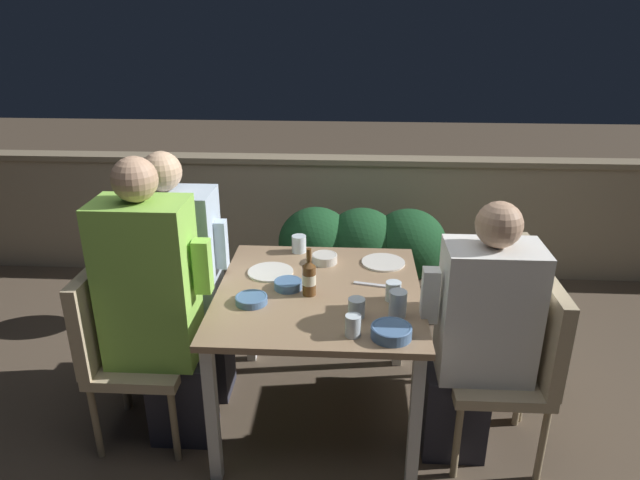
% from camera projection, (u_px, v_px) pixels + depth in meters
% --- Properties ---
extents(ground_plane, '(16.00, 16.00, 0.00)m').
position_uv_depth(ground_plane, '(319.00, 412.00, 2.93)').
color(ground_plane, brown).
extents(parapet_wall, '(9.00, 0.18, 0.91)m').
position_uv_depth(parapet_wall, '(332.00, 215.00, 4.34)').
color(parapet_wall, gray).
rests_on(parapet_wall, ground_plane).
extents(dining_table, '(0.95, 1.02, 0.71)m').
position_uv_depth(dining_table, '(319.00, 305.00, 2.69)').
color(dining_table, '#937556').
rests_on(dining_table, ground_plane).
extents(planter_hedge, '(1.10, 0.47, 0.73)m').
position_uv_depth(planter_hedge, '(362.00, 256.00, 3.78)').
color(planter_hedge, brown).
rests_on(planter_hedge, ground_plane).
extents(chair_left_near, '(0.43, 0.42, 0.87)m').
position_uv_depth(chair_left_near, '(120.00, 340.00, 2.61)').
color(chair_left_near, tan).
rests_on(chair_left_near, ground_plane).
extents(person_green_blouse, '(0.49, 0.26, 1.38)m').
position_uv_depth(person_green_blouse, '(157.00, 307.00, 2.54)').
color(person_green_blouse, '#282833').
rests_on(person_green_blouse, ground_plane).
extents(chair_left_far, '(0.43, 0.42, 0.87)m').
position_uv_depth(chair_left_far, '(144.00, 305.00, 2.92)').
color(chair_left_far, tan).
rests_on(chair_left_far, ground_plane).
extents(person_blue_shirt, '(0.52, 0.26, 1.32)m').
position_uv_depth(person_blue_shirt, '(179.00, 281.00, 2.86)').
color(person_blue_shirt, '#282833').
rests_on(person_blue_shirt, ground_plane).
extents(chair_right_near, '(0.43, 0.42, 0.87)m').
position_uv_depth(chair_right_near, '(521.00, 356.00, 2.49)').
color(chair_right_near, tan).
rests_on(chair_right_near, ground_plane).
extents(person_white_polo, '(0.49, 0.26, 1.22)m').
position_uv_depth(person_white_polo, '(477.00, 336.00, 2.46)').
color(person_white_polo, '#282833').
rests_on(person_white_polo, ground_plane).
extents(chair_right_far, '(0.43, 0.42, 0.87)m').
position_uv_depth(chair_right_far, '(505.00, 312.00, 2.85)').
color(chair_right_far, tan).
rests_on(chair_right_far, ground_plane).
extents(beer_bottle, '(0.06, 0.06, 0.23)m').
position_uv_depth(beer_bottle, '(309.00, 277.00, 2.58)').
color(beer_bottle, brown).
rests_on(beer_bottle, dining_table).
extents(plate_0, '(0.23, 0.23, 0.01)m').
position_uv_depth(plate_0, '(271.00, 272.00, 2.83)').
color(plate_0, silver).
rests_on(plate_0, dining_table).
extents(plate_1, '(0.22, 0.22, 0.01)m').
position_uv_depth(plate_1, '(383.00, 262.00, 2.93)').
color(plate_1, silver).
rests_on(plate_1, dining_table).
extents(bowl_0, '(0.13, 0.13, 0.05)m').
position_uv_depth(bowl_0, '(325.00, 258.00, 2.93)').
color(bowl_0, beige).
rests_on(bowl_0, dining_table).
extents(bowl_1, '(0.14, 0.14, 0.03)m').
position_uv_depth(bowl_1, '(251.00, 299.00, 2.53)').
color(bowl_1, '#4C709E').
rests_on(bowl_1, dining_table).
extents(bowl_2, '(0.16, 0.16, 0.05)m').
position_uv_depth(bowl_2, '(391.00, 331.00, 2.27)').
color(bowl_2, '#4C709E').
rests_on(bowl_2, dining_table).
extents(bowl_3, '(0.13, 0.13, 0.04)m').
position_uv_depth(bowl_3, '(288.00, 284.00, 2.66)').
color(bowl_3, '#4C709E').
rests_on(bowl_3, dining_table).
extents(glass_cup_0, '(0.07, 0.07, 0.09)m').
position_uv_depth(glass_cup_0, '(393.00, 291.00, 2.55)').
color(glass_cup_0, silver).
rests_on(glass_cup_0, dining_table).
extents(glass_cup_1, '(0.08, 0.08, 0.11)m').
position_uv_depth(glass_cup_1, '(398.00, 304.00, 2.42)').
color(glass_cup_1, silver).
rests_on(glass_cup_1, dining_table).
extents(glass_cup_2, '(0.07, 0.07, 0.08)m').
position_uv_depth(glass_cup_2, '(357.00, 308.00, 2.42)').
color(glass_cup_2, silver).
rests_on(glass_cup_2, dining_table).
extents(glass_cup_3, '(0.06, 0.06, 0.09)m').
position_uv_depth(glass_cup_3, '(353.00, 326.00, 2.27)').
color(glass_cup_3, silver).
rests_on(glass_cup_3, dining_table).
extents(glass_cup_4, '(0.08, 0.08, 0.09)m').
position_uv_depth(glass_cup_4, '(299.00, 244.00, 3.05)').
color(glass_cup_4, silver).
rests_on(glass_cup_4, dining_table).
extents(fork_0, '(0.17, 0.05, 0.01)m').
position_uv_depth(fork_0, '(371.00, 285.00, 2.70)').
color(fork_0, silver).
rests_on(fork_0, dining_table).
extents(potted_plant, '(0.31, 0.31, 0.66)m').
position_uv_depth(potted_plant, '(147.00, 266.00, 3.62)').
color(potted_plant, '#B2A899').
rests_on(potted_plant, ground_plane).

